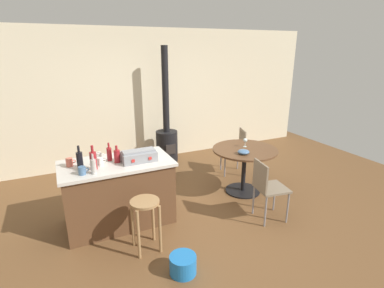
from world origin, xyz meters
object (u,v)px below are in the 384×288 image
folding_chair_far (236,148)px  cup_0 (100,162)px  bottle_1 (80,160)px  bottle_2 (93,166)px  wine_glass (245,141)px  folding_chair_near (267,186)px  cup_1 (82,171)px  serving_bowl (243,152)px  cup_2 (70,162)px  kitchen_island (119,192)px  bottle_4 (117,156)px  wood_stove (167,138)px  plastic_bucket (183,265)px  cup_3 (99,156)px  toolbox (139,156)px  dining_table (244,159)px  bottle_0 (109,154)px  bottle_3 (93,160)px  wooden_stool (145,214)px

folding_chair_far → cup_0: (-2.57, -0.79, 0.43)m
bottle_1 → cup_0: bottle_1 is taller
bottle_2 → cup_0: bearing=64.3°
cup_0 → wine_glass: 2.33m
folding_chair_near → cup_1: size_ratio=7.06×
serving_bowl → cup_2: bearing=173.8°
kitchen_island → bottle_4: (0.02, -0.01, 0.53)m
wood_stove → bottle_1: bearing=-134.7°
bottle_2 → plastic_bucket: bottle_2 is taller
cup_3 → serving_bowl: size_ratio=0.63×
toolbox → kitchen_island: bearing=164.2°
cup_1 → plastic_bucket: 1.58m
cup_1 → wood_stove: bearing=48.0°
dining_table → folding_chair_far: 0.79m
bottle_0 → wine_glass: bottle_0 is taller
kitchen_island → folding_chair_far: bearing=17.8°
plastic_bucket → cup_2: bearing=124.1°
cup_3 → cup_2: bearing=-162.9°
bottle_3 → plastic_bucket: bottle_3 is taller
bottle_3 → cup_0: bearing=45.0°
folding_chair_near → plastic_bucket: 1.60m
folding_chair_far → folding_chair_near: bearing=-108.1°
folding_chair_near → wood_stove: (-0.50, 2.57, 0.05)m
folding_chair_near → cup_3: cup_3 is taller
wooden_stool → cup_1: cup_1 is taller
wood_stove → wine_glass: bearing=-65.0°
wooden_stool → folding_chair_near: folding_chair_near is taller
folding_chair_near → cup_2: cup_2 is taller
folding_chair_near → bottle_4: bottle_4 is taller
bottle_0 → bottle_4: (0.08, -0.11, -0.01)m
plastic_bucket → folding_chair_near: bearing=18.1°
wine_glass → serving_bowl: 0.37m
cup_3 → toolbox: bearing=-33.1°
bottle_3 → cup_0: bottle_3 is taller
dining_table → folding_chair_near: folding_chair_near is taller
bottle_2 → wood_stove: bearing=50.6°
cup_1 → serving_bowl: 2.34m
kitchen_island → toolbox: (0.29, -0.08, 0.51)m
kitchen_island → wooden_stool: kitchen_island is taller
toolbox → cup_0: bearing=174.2°
bottle_1 → plastic_bucket: bottle_1 is taller
wood_stove → bottle_3: size_ratio=7.65×
cup_1 → wine_glass: size_ratio=0.86×
folding_chair_near → toolbox: 1.79m
bottle_1 → bottle_4: 0.46m
cup_0 → wine_glass: bearing=4.0°
dining_table → bottle_0: 2.16m
cup_0 → bottle_0: bearing=43.3°
bottle_4 → cup_3: 0.31m
wooden_stool → cup_2: size_ratio=5.40×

